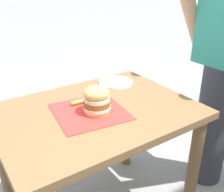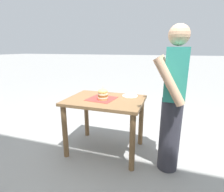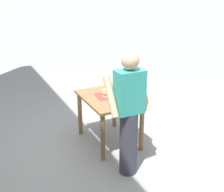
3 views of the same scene
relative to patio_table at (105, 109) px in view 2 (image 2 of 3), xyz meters
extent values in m
plane|color=gray|center=(0.00, 0.00, -0.64)|extent=(80.00, 80.00, 0.00)
cube|color=brown|center=(0.00, 0.00, 0.12)|extent=(0.77, 1.04, 0.04)
cylinder|color=brown|center=(-0.32, -0.46, -0.27)|extent=(0.07, 0.07, 0.74)
cylinder|color=brown|center=(0.32, -0.46, -0.27)|extent=(0.07, 0.07, 0.74)
cylinder|color=brown|center=(-0.32, 0.46, -0.27)|extent=(0.07, 0.07, 0.74)
cylinder|color=brown|center=(0.32, 0.46, -0.27)|extent=(0.07, 0.07, 0.74)
cube|color=red|center=(0.01, -0.05, 0.14)|extent=(0.39, 0.39, 0.00)
cylinder|color=#E5B25B|center=(0.04, -0.02, 0.16)|extent=(0.13, 0.13, 0.02)
cylinder|color=beige|center=(0.04, -0.02, 0.17)|extent=(0.14, 0.14, 0.02)
cylinder|color=brown|center=(0.04, -0.02, 0.20)|extent=(0.14, 0.14, 0.03)
cylinder|color=beige|center=(0.04, -0.02, 0.22)|extent=(0.13, 0.13, 0.02)
ellipsoid|color=#E5B25B|center=(0.04, -0.02, 0.25)|extent=(0.13, 0.13, 0.07)
cylinder|color=#D1B77F|center=(0.04, -0.02, 0.30)|extent=(0.00, 0.00, 0.05)
cylinder|color=#8EA83D|center=(-0.10, -0.06, 0.16)|extent=(0.03, 0.08, 0.02)
cylinder|color=white|center=(-0.24, 0.29, 0.15)|extent=(0.22, 0.22, 0.01)
cylinder|color=silver|center=(-0.26, 0.29, 0.16)|extent=(0.04, 0.17, 0.01)
cylinder|color=silver|center=(-0.23, 0.29, 0.16)|extent=(0.03, 0.17, 0.01)
cylinder|color=#33333D|center=(0.14, 0.87, -0.19)|extent=(0.24, 0.24, 0.90)
cube|color=teal|center=(0.14, 0.87, 0.54)|extent=(0.36, 0.22, 0.56)
sphere|color=tan|center=(0.14, 0.87, 0.94)|extent=(0.22, 0.22, 0.22)
cylinder|color=tan|center=(-0.09, 0.81, 0.49)|extent=(0.09, 0.34, 0.50)
cylinder|color=tan|center=(0.37, 0.81, 0.49)|extent=(0.09, 0.34, 0.50)
camera|label=1|loc=(1.06, -0.61, 0.79)|focal=42.00mm
camera|label=2|loc=(2.15, 0.81, 0.81)|focal=28.00mm
camera|label=3|loc=(1.94, 4.03, 1.91)|focal=50.00mm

